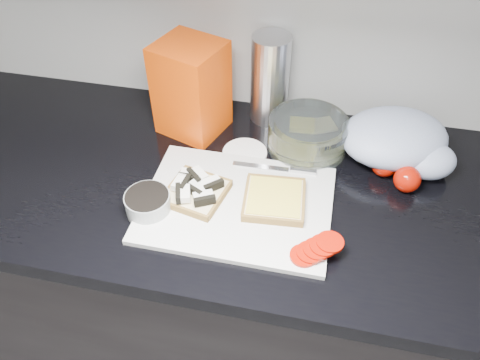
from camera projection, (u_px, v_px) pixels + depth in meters
name	position (u px, v px, depth m)	size (l,w,h in m)	color
base_cabinet	(283.00, 300.00, 1.38)	(3.50, 0.60, 0.86)	black
countertop	(296.00, 194.00, 1.06)	(3.50, 0.64, 0.04)	black
cutting_board	(237.00, 204.00, 1.00)	(0.40, 0.30, 0.01)	silver
bread_left	(196.00, 191.00, 1.01)	(0.15, 0.15, 0.04)	beige
bread_right	(274.00, 199.00, 0.99)	(0.14, 0.14, 0.02)	beige
tomato_slices	(317.00, 249.00, 0.90)	(0.11, 0.10, 0.02)	#A01003
knife	(285.00, 169.00, 1.07)	(0.19, 0.02, 0.01)	silver
seed_tub	(148.00, 203.00, 0.98)	(0.10, 0.10, 0.05)	#9A9F9F
tub_lid	(245.00, 153.00, 1.13)	(0.11, 0.11, 0.01)	white
glass_bowl	(308.00, 135.00, 1.12)	(0.19, 0.19, 0.08)	silver
bread_bag	(191.00, 89.00, 1.12)	(0.15, 0.14, 0.23)	#E14103
steel_canister	(270.00, 79.00, 1.16)	(0.10, 0.10, 0.23)	#BBBBC0
grocery_bag	(399.00, 141.00, 1.08)	(0.31, 0.27, 0.11)	#B0BED8
whole_tomatoes	(396.00, 172.00, 1.04)	(0.11, 0.10, 0.06)	#A01003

